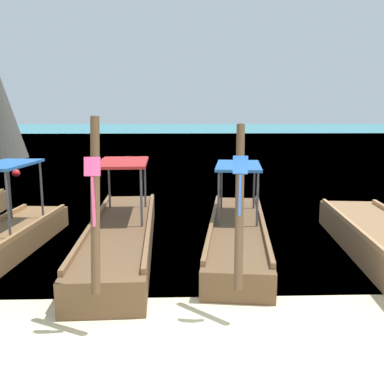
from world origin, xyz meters
name	(u,v)px	position (x,y,z in m)	size (l,w,h in m)	color
sea_water	(179,133)	(0.00, 62.29, 0.00)	(120.00, 120.00, 0.00)	teal
longtail_boat_pink_ribbon	(122,234)	(-1.48, 4.76, 0.34)	(1.48, 6.83, 2.83)	brown
longtail_boat_blue_ribbon	(237,232)	(1.01, 4.96, 0.32)	(1.96, 6.65, 2.72)	brown
mooring_buoy_near	(95,168)	(-4.29, 16.86, 0.26)	(0.51, 0.51, 0.51)	white
mooring_buoy_far	(16,173)	(-7.64, 15.62, 0.18)	(0.36, 0.36, 0.36)	red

